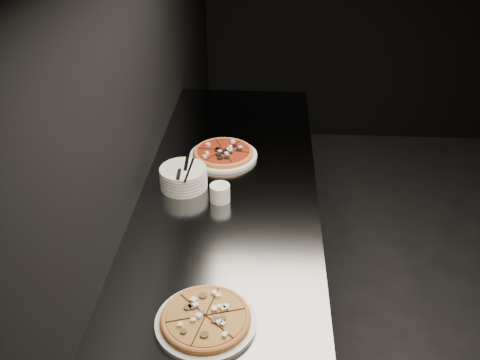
# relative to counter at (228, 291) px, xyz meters

# --- Properties ---
(wall_left) EXTENTS (0.02, 5.00, 2.80)m
(wall_left) POSITION_rel_counter_xyz_m (-0.37, 0.00, 0.94)
(wall_left) COLOR black
(wall_left) RESTS_ON floor
(counter) EXTENTS (0.74, 2.44, 0.92)m
(counter) POSITION_rel_counter_xyz_m (0.00, 0.00, 0.00)
(counter) COLOR #585B5E
(counter) RESTS_ON floor
(pizza_mushroom) EXTENTS (0.34, 0.34, 0.04)m
(pizza_mushroom) POSITION_rel_counter_xyz_m (-0.01, -0.63, 0.48)
(pizza_mushroom) COLOR white
(pizza_mushroom) RESTS_ON counter
(pizza_tomato) EXTENTS (0.32, 0.32, 0.04)m
(pizza_tomato) POSITION_rel_counter_xyz_m (-0.05, 0.41, 0.48)
(pizza_tomato) COLOR white
(pizza_tomato) RESTS_ON counter
(plate_stack) EXTENTS (0.20, 0.20, 0.09)m
(plate_stack) POSITION_rel_counter_xyz_m (-0.20, 0.14, 0.50)
(plate_stack) COLOR white
(plate_stack) RESTS_ON counter
(cutlery) EXTENTS (0.08, 0.21, 0.01)m
(cutlery) POSITION_rel_counter_xyz_m (-0.19, 0.13, 0.55)
(cutlery) COLOR silver
(cutlery) RESTS_ON plate_stack
(ramekin) EXTENTS (0.08, 0.08, 0.07)m
(ramekin) POSITION_rel_counter_xyz_m (-0.03, 0.05, 0.50)
(ramekin) COLOR white
(ramekin) RESTS_ON counter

